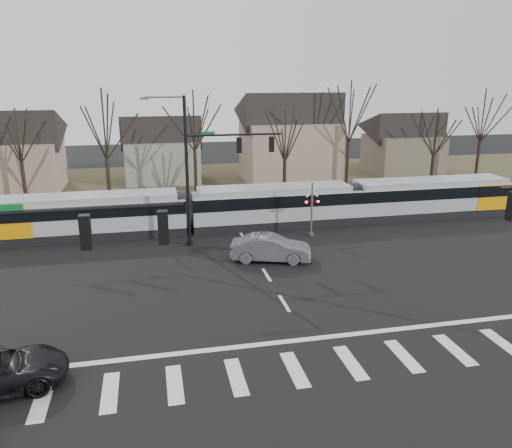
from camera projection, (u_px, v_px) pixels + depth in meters
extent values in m
plane|color=black|center=(295.00, 321.00, 24.10)|extent=(140.00, 140.00, 0.00)
cube|color=#38331E|center=(211.00, 186.00, 54.10)|extent=(140.00, 28.00, 0.01)
cube|color=silver|center=(42.00, 401.00, 18.16)|extent=(0.60, 2.60, 0.01)
cube|color=silver|center=(110.00, 392.00, 18.65)|extent=(0.60, 2.60, 0.01)
cube|color=silver|center=(175.00, 384.00, 19.13)|extent=(0.60, 2.60, 0.01)
cube|color=silver|center=(236.00, 377.00, 19.62)|extent=(0.60, 2.60, 0.01)
cube|color=silver|center=(295.00, 369.00, 20.10)|extent=(0.60, 2.60, 0.01)
cube|color=silver|center=(351.00, 362.00, 20.59)|extent=(0.60, 2.60, 0.01)
cube|color=silver|center=(404.00, 356.00, 21.07)|extent=(0.60, 2.60, 0.01)
cube|color=silver|center=(455.00, 350.00, 21.56)|extent=(0.60, 2.60, 0.01)
cube|color=silver|center=(503.00, 344.00, 22.04)|extent=(0.60, 2.60, 0.01)
cube|color=silver|center=(307.00, 339.00, 22.41)|extent=(28.00, 0.35, 0.01)
cube|color=silver|center=(284.00, 303.00, 25.97)|extent=(0.18, 2.00, 0.01)
cube|color=silver|center=(267.00, 275.00, 29.72)|extent=(0.18, 2.00, 0.01)
cube|color=silver|center=(253.00, 253.00, 33.47)|extent=(0.18, 2.00, 0.01)
cube|color=silver|center=(242.00, 235.00, 37.22)|extent=(0.18, 2.00, 0.01)
cube|color=silver|center=(233.00, 220.00, 40.97)|extent=(0.18, 2.00, 0.01)
cube|color=silver|center=(226.00, 208.00, 44.72)|extent=(0.18, 2.00, 0.01)
cube|color=silver|center=(219.00, 198.00, 48.47)|extent=(0.18, 2.00, 0.01)
cube|color=silver|center=(214.00, 190.00, 52.22)|extent=(0.18, 2.00, 0.01)
cube|color=#59595E|center=(239.00, 230.00, 38.25)|extent=(90.00, 0.12, 0.06)
cube|color=#59595E|center=(236.00, 225.00, 39.56)|extent=(90.00, 0.12, 0.06)
cube|color=gray|center=(88.00, 216.00, 36.42)|extent=(14.04, 3.02, 3.15)
cube|color=black|center=(87.00, 208.00, 36.24)|extent=(14.06, 3.07, 0.92)
cube|color=orange|center=(10.00, 219.00, 35.32)|extent=(3.46, 3.09, 2.11)
cube|color=gray|center=(274.00, 206.00, 39.26)|extent=(12.96, 3.02, 3.15)
cube|color=black|center=(274.00, 198.00, 39.07)|extent=(12.98, 3.07, 0.92)
cube|color=gray|center=(430.00, 198.00, 41.98)|extent=(14.04, 3.02, 3.15)
cube|color=black|center=(430.00, 190.00, 41.80)|extent=(14.06, 3.07, 0.92)
cube|color=orange|center=(485.00, 194.00, 43.03)|extent=(3.46, 3.09, 2.11)
imported|color=#57585F|center=(271.00, 248.00, 31.82)|extent=(4.56, 6.06, 1.68)
cylinder|color=black|center=(72.00, 210.00, 14.55)|extent=(6.50, 0.14, 0.14)
cube|color=#0C5926|center=(6.00, 208.00, 14.16)|extent=(0.90, 0.03, 0.22)
cube|color=black|center=(86.00, 232.00, 14.82)|extent=(0.32, 0.32, 1.05)
sphere|color=#FF0C07|center=(84.00, 221.00, 14.72)|extent=(0.22, 0.22, 0.22)
cube|color=black|center=(163.00, 227.00, 15.28)|extent=(0.32, 0.32, 1.05)
sphere|color=#FF0C07|center=(163.00, 217.00, 15.18)|extent=(0.22, 0.22, 0.22)
cylinder|color=black|center=(187.00, 173.00, 33.56)|extent=(0.22, 0.22, 10.20)
cylinder|color=black|center=(190.00, 243.00, 34.97)|extent=(0.44, 0.44, 0.30)
cylinder|color=black|center=(234.00, 135.00, 33.51)|extent=(6.50, 0.14, 0.14)
cube|color=#0C5926|center=(208.00, 133.00, 33.12)|extent=(0.90, 0.03, 0.22)
cube|color=black|center=(239.00, 145.00, 33.78)|extent=(0.32, 0.32, 1.05)
sphere|color=#FF0C07|center=(239.00, 140.00, 33.68)|extent=(0.22, 0.22, 0.22)
cube|color=black|center=(272.00, 144.00, 34.24)|extent=(0.32, 0.32, 1.05)
sphere|color=#FF0C07|center=(272.00, 139.00, 34.14)|extent=(0.22, 0.22, 0.22)
cube|color=#59595B|center=(145.00, 98.00, 31.67)|extent=(0.55, 0.22, 0.14)
cylinder|color=#59595B|center=(312.00, 210.00, 36.54)|extent=(0.14, 0.14, 4.00)
cylinder|color=#59595B|center=(311.00, 234.00, 37.08)|extent=(0.36, 0.36, 0.20)
cube|color=silver|center=(312.00, 191.00, 36.15)|extent=(0.95, 0.04, 0.95)
cube|color=silver|center=(312.00, 191.00, 36.15)|extent=(0.95, 0.04, 0.95)
cube|color=black|center=(312.00, 202.00, 36.37)|extent=(1.00, 0.10, 0.12)
sphere|color=#FF0C07|center=(306.00, 202.00, 36.21)|extent=(0.18, 0.18, 0.18)
sphere|color=#FF0C07|center=(318.00, 202.00, 36.39)|extent=(0.18, 0.18, 0.18)
cube|color=gray|center=(15.00, 167.00, 51.22)|extent=(9.00, 8.00, 5.00)
cube|color=gray|center=(162.00, 161.00, 56.20)|extent=(8.00, 7.00, 4.50)
cube|color=gray|center=(289.00, 152.00, 55.94)|extent=(10.00, 8.00, 6.50)
cube|color=brown|center=(402.00, 154.00, 61.13)|extent=(8.00, 7.00, 4.50)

